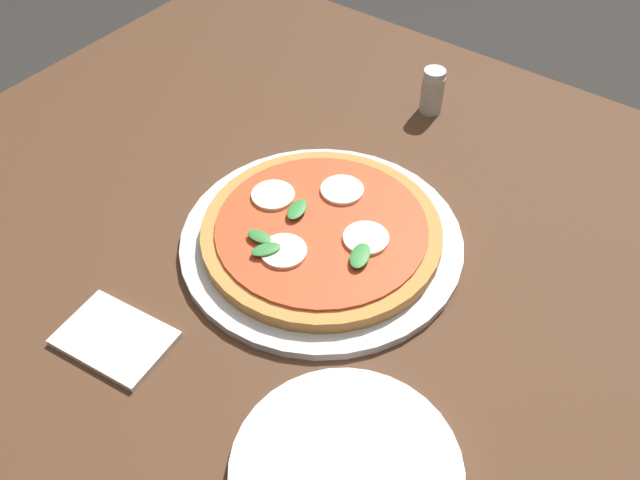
{
  "coord_description": "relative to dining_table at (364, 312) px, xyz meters",
  "views": [
    {
      "loc": [
        -0.31,
        0.52,
        1.45
      ],
      "look_at": [
        0.07,
        0.0,
        0.79
      ],
      "focal_mm": 39.34,
      "sensor_mm": 36.0,
      "label": 1
    }
  ],
  "objects": [
    {
      "name": "dining_table",
      "position": [
        0.0,
        0.0,
        0.0
      ],
      "size": [
        1.44,
        1.11,
        0.78
      ],
      "color": "#4C301E",
      "rests_on": "ground_plane"
    },
    {
      "name": "serving_tray",
      "position": [
        0.07,
        0.0,
        0.1
      ],
      "size": [
        0.38,
        0.38,
        0.01
      ],
      "primitive_type": "cylinder",
      "color": "silver",
      "rests_on": "dining_table"
    },
    {
      "name": "pizza",
      "position": [
        0.07,
        0.0,
        0.11
      ],
      "size": [
        0.32,
        0.32,
        0.03
      ],
      "color": "#C6843F",
      "rests_on": "serving_tray"
    },
    {
      "name": "plate_white",
      "position": [
        -0.14,
        0.25,
        0.1
      ],
      "size": [
        0.24,
        0.24,
        0.01
      ],
      "primitive_type": "cylinder",
      "color": "white",
      "rests_on": "dining_table"
    },
    {
      "name": "napkin",
      "position": [
        0.18,
        0.27,
        0.1
      ],
      "size": [
        0.14,
        0.1,
        0.01
      ],
      "primitive_type": "cube",
      "rotation": [
        0.0,
        0.0,
        0.11
      ],
      "color": "white",
      "rests_on": "dining_table"
    },
    {
      "name": "pepper_shaker",
      "position": [
        0.11,
        -0.35,
        0.13
      ],
      "size": [
        0.04,
        0.04,
        0.08
      ],
      "color": "#B2B7AD",
      "rests_on": "dining_table"
    }
  ]
}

